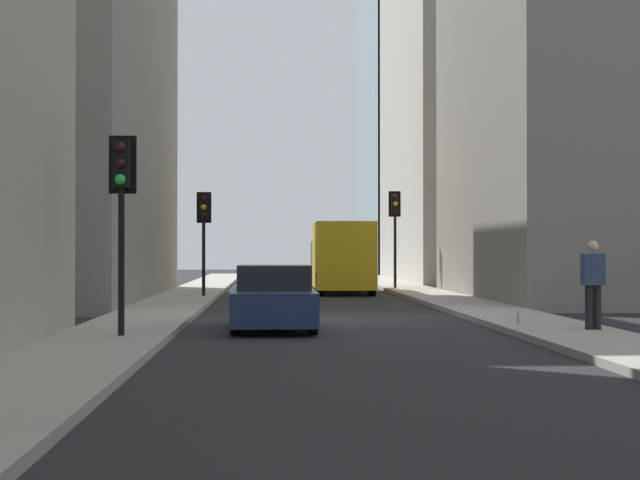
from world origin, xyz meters
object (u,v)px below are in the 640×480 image
at_px(delivery_truck, 342,257).
at_px(sedan_navy, 274,299).
at_px(traffic_light_far_junction, 395,217).
at_px(discarded_bottle, 518,319).
at_px(traffic_light_foreground, 121,188).
at_px(pedestrian, 593,281).
at_px(traffic_light_midblock, 204,219).

bearing_deg(delivery_truck, sedan_navy, 171.40).
xyz_separation_m(traffic_light_far_junction, discarded_bottle, (-21.26, -0.03, -2.95)).
bearing_deg(delivery_truck, traffic_light_foreground, 165.24).
xyz_separation_m(delivery_truck, discarded_bottle, (-18.95, -2.50, -1.21)).
relative_size(sedan_navy, pedestrian, 2.40).
height_order(traffic_light_far_junction, pedestrian, traffic_light_far_junction).
bearing_deg(traffic_light_midblock, traffic_light_foreground, 178.51).
xyz_separation_m(traffic_light_far_junction, pedestrian, (-22.87, -1.15, -2.08)).
relative_size(delivery_truck, pedestrian, 3.61).
xyz_separation_m(sedan_navy, traffic_light_far_junction, (20.82, -5.27, 2.53)).
relative_size(traffic_light_far_junction, discarded_bottle, 15.40).
distance_m(delivery_truck, traffic_light_midblock, 7.28).
xyz_separation_m(traffic_light_midblock, traffic_light_far_junction, (7.16, -7.71, 0.36)).
bearing_deg(pedestrian, delivery_truck, 10.00).
distance_m(pedestrian, discarded_bottle, 2.15).
distance_m(traffic_light_foreground, traffic_light_far_junction, 25.20).
distance_m(delivery_truck, traffic_light_foreground, 22.33).
relative_size(sedan_navy, discarded_bottle, 15.93).
bearing_deg(delivery_truck, traffic_light_midblock, 132.82).
xyz_separation_m(traffic_light_midblock, discarded_bottle, (-14.09, -7.74, -2.59)).
xyz_separation_m(delivery_truck, traffic_light_midblock, (-4.86, 5.24, 1.38)).
bearing_deg(pedestrian, traffic_light_far_junction, 2.89).
distance_m(traffic_light_foreground, pedestrian, 9.52).
bearing_deg(traffic_light_far_junction, sedan_navy, 165.79).
bearing_deg(traffic_light_foreground, sedan_navy, -43.48).
bearing_deg(traffic_light_far_junction, discarded_bottle, -179.93).
height_order(sedan_navy, traffic_light_far_junction, traffic_light_far_junction).
xyz_separation_m(sedan_navy, traffic_light_midblock, (13.65, 2.44, 2.18)).
bearing_deg(traffic_light_far_junction, delivery_truck, 133.02).
bearing_deg(pedestrian, discarded_bottle, 34.90).
xyz_separation_m(sedan_navy, pedestrian, (-2.06, -6.42, 0.46)).
bearing_deg(traffic_light_midblock, pedestrian, -150.56).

